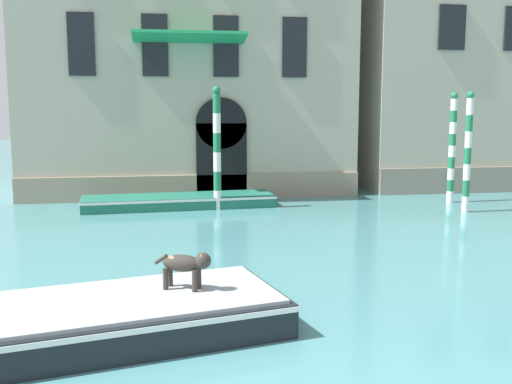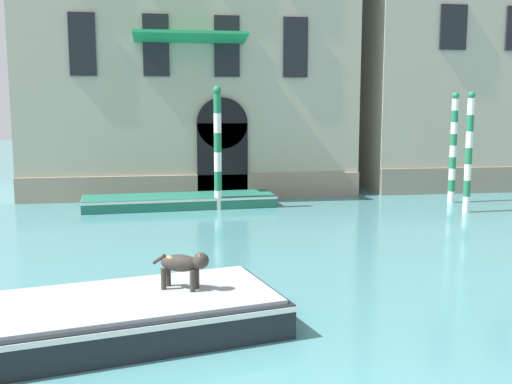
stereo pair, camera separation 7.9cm
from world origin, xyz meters
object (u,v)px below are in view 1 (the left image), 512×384
Objects in this scene: mooring_pole_0 at (452,147)px; mooring_pole_2 at (468,152)px; boat_foreground at (61,323)px; mooring_pole_1 at (217,148)px; dog_on_deck at (186,264)px; boat_moored_near_palazzo at (179,201)px.

mooring_pole_2 is at bearing -103.15° from mooring_pole_0.
mooring_pole_1 is at bearing 60.48° from boat_foreground.
dog_on_deck is 11.25m from boat_moored_near_palazzo.
boat_moored_near_palazzo is (0.23, 11.22, -0.77)m from dog_on_deck.
mooring_pole_0 is (11.71, 11.19, 1.66)m from boat_foreground.
mooring_pole_0 is at bearing 70.25° from dog_on_deck.
mooring_pole_1 is (-8.38, -0.14, 0.09)m from mooring_pole_0.
boat_foreground is 16.29m from mooring_pole_0.
mooring_pole_0 is 8.38m from mooring_pole_1.
boat_moored_near_palazzo is 9.81m from mooring_pole_0.
mooring_pole_1 is at bearing -31.56° from boat_moored_near_palazzo.
mooring_pole_1 is (3.33, 11.05, 1.75)m from boat_foreground.
mooring_pole_0 is 1.01× the size of mooring_pole_2.
dog_on_deck is 0.23× the size of mooring_pole_0.
mooring_pole_2 is (-0.45, -1.95, -0.01)m from mooring_pole_0.
mooring_pole_2 is at bearing -19.14° from boat_moored_near_palazzo.
mooring_pole_1 reaches higher than boat_foreground.
boat_moored_near_palazzo is at bearing 67.22° from boat_foreground.
mooring_pole_1 reaches higher than mooring_pole_2.
mooring_pole_2 is (9.19, -2.46, 1.75)m from boat_moored_near_palazzo.
dog_on_deck is 0.23× the size of mooring_pole_2.
dog_on_deck is at bearing -132.65° from mooring_pole_0.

